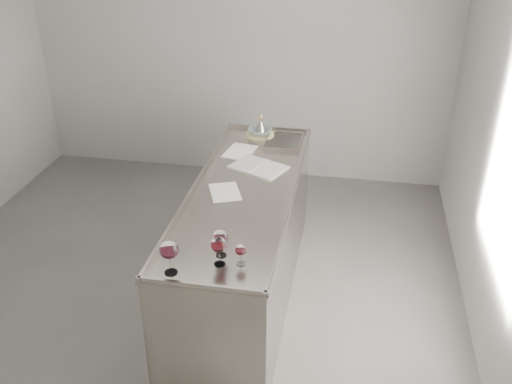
% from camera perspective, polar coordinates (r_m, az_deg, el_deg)
% --- Properties ---
extents(room_shell, '(4.54, 5.04, 2.84)m').
position_cam_1_polar(room_shell, '(3.89, -9.48, 4.78)').
color(room_shell, '#55524F').
rests_on(room_shell, ground).
extents(counter, '(0.77, 2.42, 0.97)m').
position_cam_1_polar(counter, '(4.47, -1.19, -5.06)').
color(counter, '#9B938B').
rests_on(counter, ground).
extents(wine_glass_left, '(0.11, 0.11, 0.22)m').
position_cam_1_polar(wine_glass_left, '(3.30, -8.68, -5.80)').
color(wine_glass_left, white).
rests_on(wine_glass_left, counter).
extents(wine_glass_middle, '(0.09, 0.09, 0.18)m').
position_cam_1_polar(wine_glass_middle, '(3.43, -3.55, -4.57)').
color(wine_glass_middle, white).
rests_on(wine_glass_middle, counter).
extents(wine_glass_right, '(0.10, 0.10, 0.19)m').
position_cam_1_polar(wine_glass_right, '(3.36, -3.74, -5.36)').
color(wine_glass_right, white).
rests_on(wine_glass_right, counter).
extents(wine_glass_small, '(0.07, 0.07, 0.14)m').
position_cam_1_polar(wine_glass_small, '(3.37, -1.54, -5.85)').
color(wine_glass_small, white).
rests_on(wine_glass_small, counter).
extents(notebook, '(0.50, 0.44, 0.02)m').
position_cam_1_polar(notebook, '(4.56, 0.26, 2.54)').
color(notebook, silver).
rests_on(notebook, counter).
extents(loose_paper_top, '(0.30, 0.35, 0.00)m').
position_cam_1_polar(loose_paper_top, '(4.20, -3.13, 0.01)').
color(loose_paper_top, silver).
rests_on(loose_paper_top, counter).
extents(loose_paper_under, '(0.27, 0.35, 0.00)m').
position_cam_1_polar(loose_paper_under, '(4.84, -1.61, 4.09)').
color(loose_paper_under, white).
rests_on(loose_paper_under, counter).
extents(trivet, '(0.33, 0.33, 0.02)m').
position_cam_1_polar(trivet, '(5.15, 0.40, 5.75)').
color(trivet, '#CBC383').
rests_on(trivet, counter).
extents(ceramic_bowl, '(0.21, 0.21, 0.05)m').
position_cam_1_polar(ceramic_bowl, '(5.14, 0.40, 6.12)').
color(ceramic_bowl, gray).
rests_on(ceramic_bowl, trivet).
extents(wine_funnel, '(0.15, 0.15, 0.22)m').
position_cam_1_polar(wine_funnel, '(5.14, 0.48, 6.40)').
color(wine_funnel, '#A0998F').
rests_on(wine_funnel, counter).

